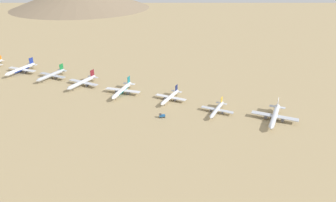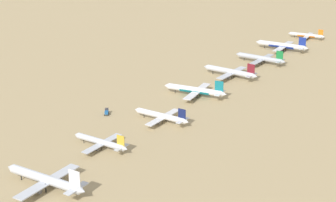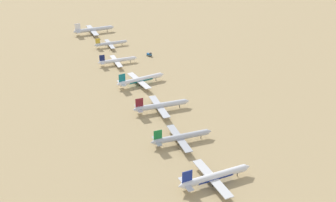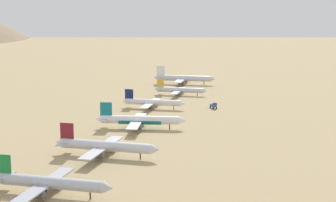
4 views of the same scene
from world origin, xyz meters
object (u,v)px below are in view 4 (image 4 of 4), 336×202
object	(u,v)px
parked_jet_4	(139,120)
parked_jet_7	(183,78)
parked_jet_6	(179,90)
service_truck	(214,105)
parked_jet_3	(105,146)
parked_jet_5	(152,102)
parked_jet_2	(48,183)

from	to	relation	value
parked_jet_4	parked_jet_7	bearing A→B (deg)	91.47
parked_jet_6	service_truck	xyz separation A→B (m)	(29.39, -43.06, -1.65)
parked_jet_6	parked_jet_3	bearing A→B (deg)	-91.45
parked_jet_6	parked_jet_7	bearing A→B (deg)	97.13
parked_jet_7	service_truck	distance (m)	100.81
parked_jet_4	parked_jet_5	world-z (taller)	parked_jet_4
parked_jet_3	parked_jet_2	bearing A→B (deg)	-95.17
parked_jet_3	parked_jet_7	distance (m)	209.16
parked_jet_5	parked_jet_7	world-z (taller)	parked_jet_7
parked_jet_3	parked_jet_7	xyz separation A→B (m)	(-2.39, 209.14, 0.25)
parked_jet_2	parked_jet_4	distance (m)	102.48
parked_jet_5	service_truck	size ratio (longest dim) A/B	7.20
parked_jet_6	parked_jet_7	world-z (taller)	parked_jet_7
service_truck	parked_jet_3	bearing A→B (deg)	-106.20
parked_jet_4	parked_jet_5	size ratio (longest dim) A/B	1.17
parked_jet_4	service_truck	world-z (taller)	parked_jet_4
parked_jet_2	parked_jet_6	world-z (taller)	parked_jet_2
parked_jet_5	parked_jet_4	bearing A→B (deg)	-84.06
parked_jet_3	service_truck	distance (m)	119.72
parked_jet_5	parked_jet_7	bearing A→B (deg)	89.13
parked_jet_6	parked_jet_5	bearing A→B (deg)	-98.82
parked_jet_7	parked_jet_4	bearing A→B (deg)	-88.53
service_truck	parked_jet_7	bearing A→B (deg)	110.80
parked_jet_2	service_truck	world-z (taller)	parked_jet_2
parked_jet_2	parked_jet_5	xyz separation A→B (m)	(0.49, 155.71, -0.52)
parked_jet_2	parked_jet_7	xyz separation A→B (m)	(2.05, 258.13, 0.40)
parked_jet_2	service_truck	distance (m)	168.25
parked_jet_6	parked_jet_7	xyz separation A→B (m)	(-6.39, 51.14, 1.16)
parked_jet_6	service_truck	distance (m)	52.16
parked_jet_6	service_truck	bearing A→B (deg)	-55.69
parked_jet_3	parked_jet_5	size ratio (longest dim) A/B	1.17
parked_jet_3	parked_jet_7	world-z (taller)	parked_jet_7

